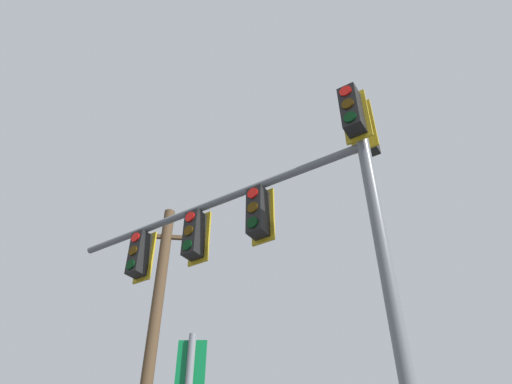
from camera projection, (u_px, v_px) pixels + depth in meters
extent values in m
cylinder|color=slate|center=(398.00, 329.00, 5.47)|extent=(0.20, 0.20, 6.72)
cylinder|color=slate|center=(205.00, 207.00, 8.59)|extent=(3.74, 5.29, 0.14)
cube|color=black|center=(352.00, 110.00, 7.34)|extent=(0.42, 0.42, 0.90)
cube|color=#B29319|center=(356.00, 117.00, 7.46)|extent=(0.28, 0.38, 1.04)
cylinder|color=red|center=(345.00, 91.00, 7.41)|extent=(0.14, 0.18, 0.20)
cylinder|color=#3C2703|center=(348.00, 104.00, 7.23)|extent=(0.14, 0.18, 0.20)
cylinder|color=black|center=(350.00, 117.00, 7.05)|extent=(0.14, 0.18, 0.20)
cube|color=black|center=(365.00, 132.00, 7.75)|extent=(0.42, 0.42, 0.90)
cube|color=#B29319|center=(362.00, 126.00, 7.63)|extent=(0.28, 0.38, 1.04)
cylinder|color=red|center=(366.00, 125.00, 8.04)|extent=(0.14, 0.18, 0.20)
cylinder|color=#3C2703|center=(369.00, 138.00, 7.86)|extent=(0.14, 0.18, 0.20)
cylinder|color=black|center=(372.00, 151.00, 7.68)|extent=(0.14, 0.18, 0.20)
cube|color=black|center=(258.00, 212.00, 7.75)|extent=(0.42, 0.42, 0.90)
cube|color=#B29319|center=(263.00, 217.00, 7.86)|extent=(0.28, 0.39, 1.04)
cylinder|color=red|center=(253.00, 193.00, 7.82)|extent=(0.14, 0.18, 0.20)
cylinder|color=#3C2703|center=(252.00, 207.00, 7.64)|extent=(0.14, 0.18, 0.20)
cylinder|color=black|center=(252.00, 223.00, 7.46)|extent=(0.14, 0.18, 0.20)
cube|color=black|center=(194.00, 235.00, 8.35)|extent=(0.42, 0.42, 0.90)
cube|color=#B29319|center=(200.00, 239.00, 8.46)|extent=(0.28, 0.38, 1.04)
cylinder|color=red|center=(190.00, 217.00, 8.41)|extent=(0.14, 0.18, 0.20)
cylinder|color=#3C2703|center=(188.00, 231.00, 8.24)|extent=(0.14, 0.18, 0.20)
cylinder|color=black|center=(187.00, 245.00, 8.06)|extent=(0.14, 0.18, 0.20)
cube|color=black|center=(139.00, 254.00, 8.95)|extent=(0.42, 0.42, 0.90)
cube|color=#B29319|center=(145.00, 257.00, 9.06)|extent=(0.28, 0.39, 1.04)
cylinder|color=red|center=(135.00, 237.00, 9.01)|extent=(0.14, 0.18, 0.20)
cylinder|color=#3C2703|center=(133.00, 251.00, 8.84)|extent=(0.14, 0.18, 0.20)
cylinder|color=black|center=(130.00, 264.00, 8.66)|extent=(0.14, 0.18, 0.20)
cylinder|color=#4C3823|center=(149.00, 365.00, 12.23)|extent=(0.34, 0.34, 9.90)
cube|color=#4C3823|center=(166.00, 237.00, 14.58)|extent=(2.15, 0.75, 0.12)
cube|color=#0C7238|center=(191.00, 363.00, 4.23)|extent=(0.26, 0.14, 0.42)
cube|color=white|center=(191.00, 364.00, 4.24)|extent=(0.20, 0.10, 0.36)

